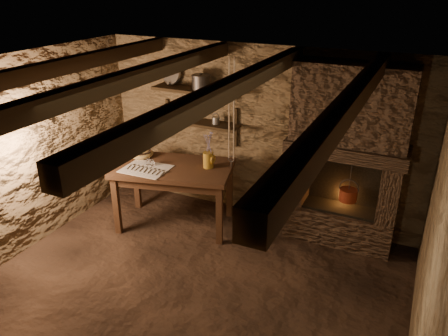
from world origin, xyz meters
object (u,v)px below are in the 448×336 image
at_px(stoneware_jug, 208,153).
at_px(iron_stockpot, 201,83).
at_px(work_table, 175,193).
at_px(red_pot, 348,194).
at_px(wooden_bowl, 141,154).

relative_size(stoneware_jug, iron_stockpot, 1.98).
bearing_deg(work_table, iron_stockpot, 66.53).
xyz_separation_m(work_table, red_pot, (2.20, 0.52, 0.23)).
relative_size(work_table, iron_stockpot, 7.03).
bearing_deg(red_pot, work_table, -166.81).
relative_size(iron_stockpot, red_pot, 0.45).
bearing_deg(iron_stockpot, wooden_bowl, -141.43).
distance_m(work_table, stoneware_jug, 0.77).
xyz_separation_m(work_table, iron_stockpot, (0.10, 0.64, 1.39)).
distance_m(work_table, iron_stockpot, 1.53).
relative_size(wooden_bowl, iron_stockpot, 1.41).
bearing_deg(work_table, wooden_bowl, 156.22).
distance_m(work_table, wooden_bowl, 0.74).
height_order(iron_stockpot, red_pot, iron_stockpot).
xyz_separation_m(wooden_bowl, red_pot, (2.78, 0.42, -0.21)).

